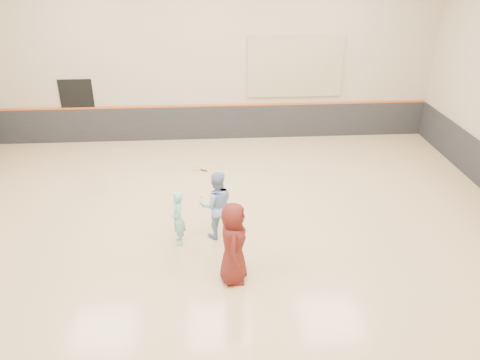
{
  "coord_description": "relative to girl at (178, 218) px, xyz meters",
  "views": [
    {
      "loc": [
        -0.09,
        -9.47,
        6.15
      ],
      "look_at": [
        0.58,
        0.4,
        1.15
      ],
      "focal_mm": 35.0,
      "sensor_mm": 36.0,
      "label": 1
    }
  ],
  "objects": [
    {
      "name": "wainscot_back",
      "position": [
        0.87,
        6.4,
        -0.05
      ],
      "size": [
        14.9,
        0.04,
        1.2
      ],
      "primitive_type": "cube",
      "color": "#232326",
      "rests_on": "floor"
    },
    {
      "name": "ball_in_hand",
      "position": [
        1.25,
        -1.51,
        0.47
      ],
      "size": [
        0.07,
        0.07,
        0.07
      ],
      "primitive_type": "sphere",
      "color": "yellow",
      "rests_on": "young_man"
    },
    {
      "name": "ball_beside_spare",
      "position": [
        0.48,
        2.1,
        -0.62
      ],
      "size": [
        0.07,
        0.07,
        0.07
      ],
      "primitive_type": "sphere",
      "color": "yellow",
      "rests_on": "floor"
    },
    {
      "name": "girl",
      "position": [
        0.0,
        0.0,
        0.0
      ],
      "size": [
        0.38,
        0.51,
        1.3
      ],
      "primitive_type": "imported",
      "rotation": [
        0.0,
        0.0,
        -1.43
      ],
      "color": "#7AD4C1",
      "rests_on": "floor"
    },
    {
      "name": "held_racket",
      "position": [
        1.11,
        -0.08,
        -0.08
      ],
      "size": [
        0.34,
        0.34,
        0.55
      ],
      "primitive_type": null,
      "color": "#B7DB30",
      "rests_on": "instructor"
    },
    {
      "name": "instructor",
      "position": [
        0.87,
        0.24,
        0.17
      ],
      "size": [
        0.88,
        0.72,
        1.65
      ],
      "primitive_type": "imported",
      "rotation": [
        0.0,
        0.0,
        3.27
      ],
      "color": "#809CC7",
      "rests_on": "floor"
    },
    {
      "name": "acoustic_panel",
      "position": [
        3.67,
        6.38,
        1.85
      ],
      "size": [
        3.2,
        0.08,
        2.0
      ],
      "primitive_type": "cube",
      "color": "tan",
      "rests_on": "wall_back"
    },
    {
      "name": "young_man",
      "position": [
        1.17,
        -1.39,
        0.23
      ],
      "size": [
        0.62,
        0.9,
        1.76
      ],
      "primitive_type": "imported",
      "rotation": [
        0.0,
        0.0,
        1.49
      ],
      "color": "#561914",
      "rests_on": "floor"
    },
    {
      "name": "ball_under_racket",
      "position": [
        1.36,
        0.51,
        -0.62
      ],
      "size": [
        0.07,
        0.07,
        0.07
      ],
      "primitive_type": "sphere",
      "color": "#BBDB33",
      "rests_on": "floor"
    },
    {
      "name": "doorway",
      "position": [
        -3.63,
        6.41,
        0.45
      ],
      "size": [
        1.1,
        0.05,
        2.2
      ],
      "primitive_type": "cube",
      "color": "black",
      "rests_on": "floor"
    },
    {
      "name": "accent_stripe",
      "position": [
        0.87,
        6.39,
        0.57
      ],
      "size": [
        14.9,
        0.03,
        0.06
      ],
      "primitive_type": "cube",
      "color": "#D85914",
      "rests_on": "wall_back"
    },
    {
      "name": "spare_racket",
      "position": [
        0.29,
        3.93,
        -0.62
      ],
      "size": [
        0.69,
        0.69,
        0.07
      ],
      "primitive_type": null,
      "color": "#BACC2C",
      "rests_on": "floor"
    },
    {
      "name": "room",
      "position": [
        0.87,
        0.43,
        0.16
      ],
      "size": [
        15.04,
        12.04,
        6.22
      ],
      "color": "tan",
      "rests_on": "ground"
    }
  ]
}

